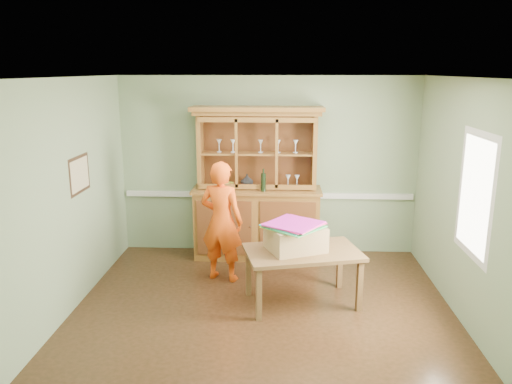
# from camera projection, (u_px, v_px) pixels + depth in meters

# --- Properties ---
(floor) EXTENTS (4.50, 4.50, 0.00)m
(floor) POSITION_uv_depth(u_px,v_px,m) (263.00, 308.00, 5.98)
(floor) COLOR #482917
(floor) RESTS_ON ground
(ceiling) EXTENTS (4.50, 4.50, 0.00)m
(ceiling) POSITION_uv_depth(u_px,v_px,m) (264.00, 77.00, 5.34)
(ceiling) COLOR white
(ceiling) RESTS_ON wall_back
(wall_back) EXTENTS (4.50, 0.00, 4.50)m
(wall_back) POSITION_uv_depth(u_px,v_px,m) (268.00, 166.00, 7.60)
(wall_back) COLOR gray
(wall_back) RESTS_ON floor
(wall_left) EXTENTS (0.00, 4.00, 4.00)m
(wall_left) POSITION_uv_depth(u_px,v_px,m) (69.00, 197.00, 5.77)
(wall_left) COLOR gray
(wall_left) RESTS_ON floor
(wall_right) EXTENTS (0.00, 4.00, 4.00)m
(wall_right) POSITION_uv_depth(u_px,v_px,m) (465.00, 202.00, 5.55)
(wall_right) COLOR gray
(wall_right) RESTS_ON floor
(wall_front) EXTENTS (4.50, 0.00, 4.50)m
(wall_front) POSITION_uv_depth(u_px,v_px,m) (254.00, 267.00, 3.72)
(wall_front) COLOR gray
(wall_front) RESTS_ON floor
(chair_rail) EXTENTS (4.41, 0.05, 0.08)m
(chair_rail) POSITION_uv_depth(u_px,v_px,m) (268.00, 195.00, 7.68)
(chair_rail) COLOR silver
(chair_rail) RESTS_ON wall_back
(framed_map) EXTENTS (0.03, 0.60, 0.46)m
(framed_map) POSITION_uv_depth(u_px,v_px,m) (80.00, 174.00, 6.01)
(framed_map) COLOR #352315
(framed_map) RESTS_ON wall_left
(window_panel) EXTENTS (0.03, 0.96, 1.36)m
(window_panel) POSITION_uv_depth(u_px,v_px,m) (475.00, 195.00, 5.22)
(window_panel) COLOR silver
(window_panel) RESTS_ON wall_right
(china_hutch) EXTENTS (1.93, 0.64, 2.26)m
(china_hutch) POSITION_uv_depth(u_px,v_px,m) (257.00, 205.00, 7.49)
(china_hutch) COLOR #915F27
(china_hutch) RESTS_ON floor
(dining_table) EXTENTS (1.50, 1.11, 0.67)m
(dining_table) POSITION_uv_depth(u_px,v_px,m) (303.00, 257.00, 5.98)
(dining_table) COLOR brown
(dining_table) RESTS_ON floor
(cardboard_box) EXTENTS (0.78, 0.72, 0.30)m
(cardboard_box) POSITION_uv_depth(u_px,v_px,m) (296.00, 238.00, 5.96)
(cardboard_box) COLOR #A58655
(cardboard_box) RESTS_ON dining_table
(kite_stack) EXTENTS (0.78, 0.78, 0.05)m
(kite_stack) POSITION_uv_depth(u_px,v_px,m) (292.00, 225.00, 5.88)
(kite_stack) COLOR #DFFF20
(kite_stack) RESTS_ON cardboard_box
(person) EXTENTS (0.68, 0.55, 1.63)m
(person) POSITION_uv_depth(u_px,v_px,m) (222.00, 221.00, 6.63)
(person) COLOR #FF5310
(person) RESTS_ON floor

